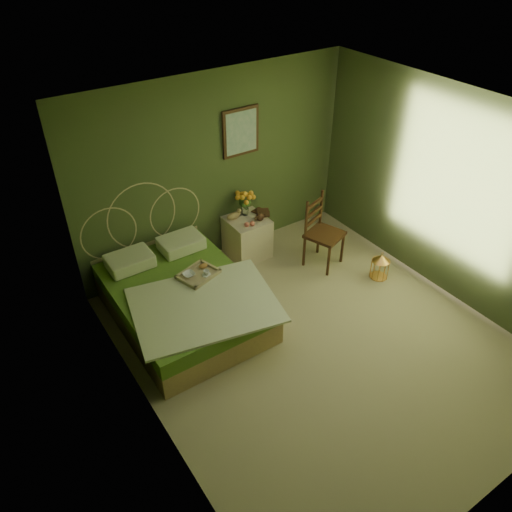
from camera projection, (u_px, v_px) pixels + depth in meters
floor at (318, 342)px, 5.84m from camera, size 4.50×4.50×0.00m
ceiling at (340, 129)px, 4.32m from camera, size 4.50×4.50×0.00m
wall_back at (216, 170)px, 6.60m from camera, size 4.00×0.00×4.00m
wall_left at (145, 328)px, 4.18m from camera, size 0.00×4.50×4.50m
wall_right at (454, 198)px, 5.99m from camera, size 0.00×4.50×4.50m
wall_art at (241, 132)px, 6.49m from camera, size 0.54×0.04×0.64m
bed at (181, 296)px, 6.03m from camera, size 1.80×2.27×1.41m
nightstand at (247, 233)px, 7.08m from camera, size 0.54×0.54×1.02m
chair at (321, 227)px, 6.82m from camera, size 0.58×0.58×1.02m
birdcage at (380, 266)px, 6.74m from camera, size 0.24×0.24×0.36m
book_lower at (257, 214)px, 7.02m from camera, size 0.22×0.26×0.02m
book_upper at (257, 213)px, 7.01m from camera, size 0.27×0.29×0.02m
cereal_bowl at (189, 274)px, 5.97m from camera, size 0.15×0.15×0.04m
coffee_cup at (206, 273)px, 5.97m from camera, size 0.08×0.08×0.07m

